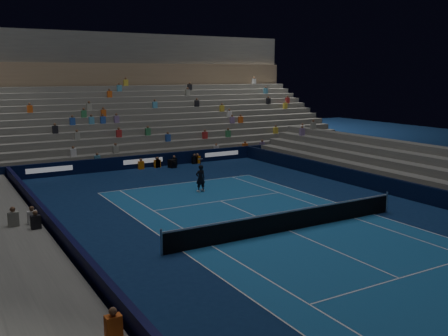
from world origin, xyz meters
name	(u,v)px	position (x,y,z in m)	size (l,w,h in m)	color
ground	(289,231)	(0.00, 0.00, 0.00)	(90.00, 90.00, 0.00)	#0C224B
court_surface	(289,231)	(0.00, 0.00, 0.01)	(10.97, 23.77, 0.01)	#1B5896
sponsor_barrier_far	(143,161)	(0.00, 18.50, 0.50)	(44.00, 0.25, 1.00)	black
sponsor_barrier_east	(428,195)	(9.70, 0.00, 0.50)	(0.25, 37.00, 1.00)	black
sponsor_barrier_west	(78,259)	(-9.70, 0.00, 0.50)	(0.25, 37.00, 1.00)	#080933
grandstand_main	(104,116)	(0.00, 27.90, 3.38)	(44.00, 15.20, 11.20)	slate
tennis_net	(289,220)	(0.00, 0.00, 0.50)	(12.90, 0.10, 1.10)	#B2B2B7
tennis_player	(200,178)	(0.13, 9.10, 0.84)	(0.61, 0.40, 1.68)	black
broadcast_camera	(172,164)	(1.97, 17.32, 0.32)	(0.59, 0.99, 0.63)	black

